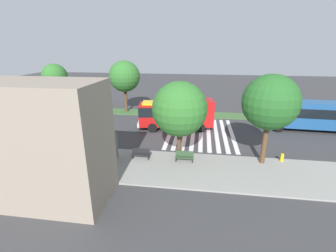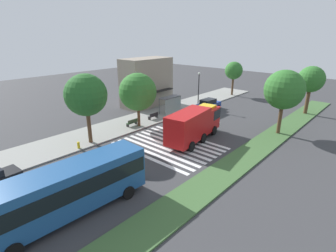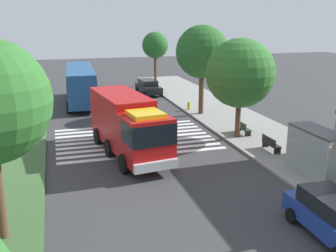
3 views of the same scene
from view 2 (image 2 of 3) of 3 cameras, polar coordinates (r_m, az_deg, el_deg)
ground_plane at (r=30.43m, az=3.03°, el=-3.05°), size 120.00×120.00×0.00m
sidewalk at (r=36.33m, az=-8.09°, el=0.71°), size 60.00×5.90×0.14m
median_strip at (r=26.78m, az=15.81°, el=-6.95°), size 60.00×3.00×0.14m
crosswalk at (r=28.89m, az=0.31°, el=-4.28°), size 7.65×10.90×0.01m
fire_truck at (r=29.97m, az=5.88°, el=0.68°), size 9.34×3.78×3.67m
parked_car_mid at (r=42.73m, az=8.79°, el=4.70°), size 4.61×2.12×1.75m
transit_bus at (r=18.81m, az=-20.99°, el=-12.49°), size 11.22×3.23×3.56m
bus_stop_shelter at (r=39.79m, az=0.79°, el=5.30°), size 3.50×1.40×2.46m
bench_near_shelter at (r=37.30m, az=-3.21°, el=2.22°), size 1.60×0.50×0.90m
bench_west_of_shelter at (r=34.77m, az=-7.79°, el=0.76°), size 1.60×0.50×0.90m
street_lamp at (r=42.83m, az=6.68°, el=8.46°), size 0.36×0.36×5.70m
storefront_building at (r=44.20m, az=-4.67°, el=9.40°), size 8.44×5.02×7.89m
sidewalk_tree_west at (r=29.15m, az=-17.42°, el=6.41°), size 4.51×4.51×7.64m
sidewalk_tree_center at (r=33.54m, az=-6.58°, el=7.36°), size 4.76×4.76×6.92m
sidewalk_tree_far_east at (r=52.99m, az=14.10°, el=11.58°), size 3.36×3.36×6.44m
median_tree_far_west at (r=33.47m, az=23.95°, el=7.19°), size 4.58×4.58×7.65m
median_tree_west at (r=44.16m, az=28.67°, el=8.84°), size 3.80×3.80×7.09m
fire_hydrant at (r=29.40m, az=-18.87°, el=-3.94°), size 0.28×0.28×0.70m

